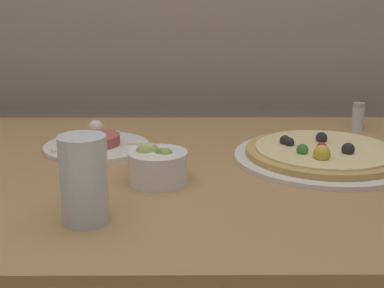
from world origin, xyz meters
The scene contains 6 objects.
dining_table centered at (0.00, 0.43, 0.68)m, with size 1.35×0.87×0.78m.
pizza_plate centered at (0.35, 0.47, 0.80)m, with size 0.38×0.38×0.05m.
tartare_plate centered at (-0.14, 0.56, 0.79)m, with size 0.24×0.24×0.07m.
small_bowl centered at (0.01, 0.34, 0.82)m, with size 0.11×0.11×0.07m.
drinking_glass centered at (-0.09, 0.16, 0.85)m, with size 0.07×0.07×0.14m.
salt_shaker centered at (0.50, 0.72, 0.82)m, with size 0.03×0.03×0.07m.
Camera 1 is at (0.07, -0.60, 1.13)m, focal length 50.00 mm.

